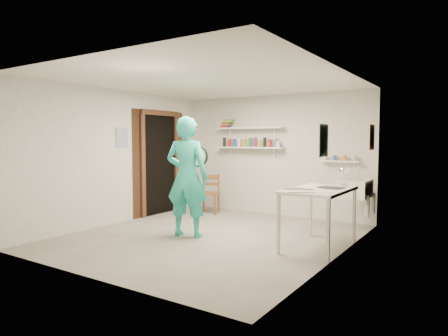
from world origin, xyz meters
The scene contains 27 objects.
floor centered at (0.00, 0.00, -0.01)m, with size 4.00×4.50×0.02m, color slate.
ceiling centered at (0.00, 0.00, 2.41)m, with size 4.00×4.50×0.02m, color silver.
wall_back centered at (0.00, 2.26, 1.20)m, with size 4.00×0.02×2.40m, color silver.
wall_front centered at (0.00, -2.26, 1.20)m, with size 4.00×0.02×2.40m, color silver.
wall_left centered at (-2.01, 0.00, 1.20)m, with size 0.02×4.50×2.40m, color silver.
wall_right centered at (2.01, 0.00, 1.20)m, with size 0.02×4.50×2.40m, color silver.
doorway_recess centered at (-1.99, 1.05, 1.00)m, with size 0.02×0.90×2.00m, color black.
corridor_box centered at (-2.70, 1.05, 1.05)m, with size 1.40×1.50×2.10m, color brown.
door_lintel centered at (-1.97, 1.05, 2.05)m, with size 0.06×1.05×0.10m, color brown.
door_jamb_near centered at (-1.97, 0.55, 1.00)m, with size 0.06×0.10×2.00m, color brown.
door_jamb_far centered at (-1.97, 1.55, 1.00)m, with size 0.06×0.10×2.00m, color brown.
shelf_lower centered at (-0.50, 2.13, 1.35)m, with size 1.50×0.22×0.03m, color white.
shelf_upper centered at (-0.50, 2.13, 1.75)m, with size 1.50×0.22×0.03m, color white.
ledge_shelf centered at (1.35, 2.17, 1.12)m, with size 0.70×0.14×0.03m, color white.
poster_left centered at (-1.99, 0.05, 1.55)m, with size 0.01×0.28×0.36m, color #334C7F.
poster_right_a centered at (1.99, 1.80, 1.55)m, with size 0.01×0.34×0.42m, color #995933.
poster_right_b centered at (1.99, -0.55, 1.50)m, with size 0.01×0.30×0.38m, color #3F724C.
belfast_sink centered at (1.75, 1.70, 0.70)m, with size 0.48×0.60×0.30m, color white.
man centered at (-0.32, -0.17, 0.93)m, with size 0.68×0.45×1.87m, color #26C0AB.
wall_clock centered at (-0.26, 0.05, 1.24)m, with size 0.34×0.34×0.04m, color beige.
wooden_chair centered at (-1.15, 1.61, 0.41)m, with size 0.38×0.37×0.82m, color brown.
work_table centered at (1.64, 0.29, 0.42)m, with size 0.75×1.25×0.83m, color silver.
desk_lamp centered at (1.85, 0.79, 1.05)m, with size 0.16×0.16×0.16m, color silver.
spray_cans centered at (-0.50, 2.13, 1.45)m, with size 1.34×0.06×0.17m.
book_stack centered at (-1.05, 2.13, 1.85)m, with size 0.28×0.14×0.17m.
ledge_pots centered at (1.35, 2.17, 1.18)m, with size 0.48×0.07×0.09m.
papers centered at (1.64, 0.29, 0.84)m, with size 0.30×0.22×0.02m.
Camera 1 is at (3.53, -5.02, 1.50)m, focal length 32.00 mm.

